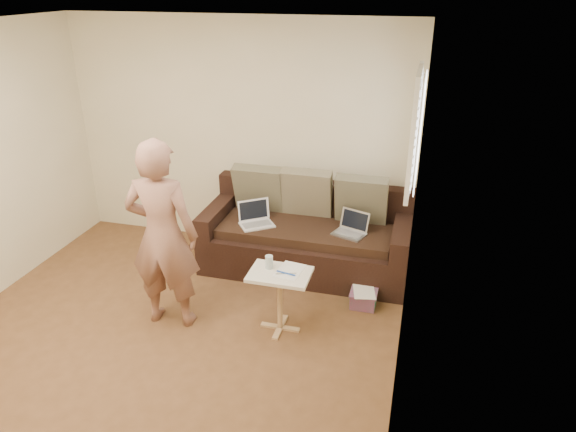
# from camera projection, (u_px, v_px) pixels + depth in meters

# --- Properties ---
(floor) EXTENTS (4.50, 4.50, 0.00)m
(floor) POSITION_uv_depth(u_px,v_px,m) (156.00, 354.00, 4.48)
(floor) COLOR brown
(floor) RESTS_ON ground
(ceiling) EXTENTS (4.50, 4.50, 0.00)m
(ceiling) POSITION_uv_depth(u_px,v_px,m) (113.00, 35.00, 3.40)
(ceiling) COLOR white
(ceiling) RESTS_ON wall_back
(wall_back) EXTENTS (4.00, 0.00, 4.00)m
(wall_back) POSITION_uv_depth(u_px,v_px,m) (239.00, 136.00, 5.91)
(wall_back) COLOR beige
(wall_back) RESTS_ON ground
(wall_right) EXTENTS (0.00, 4.50, 4.50)m
(wall_right) POSITION_uv_depth(u_px,v_px,m) (408.00, 249.00, 3.47)
(wall_right) COLOR beige
(wall_right) RESTS_ON ground
(window_blinds) EXTENTS (0.12, 0.88, 1.08)m
(window_blinds) POSITION_uv_depth(u_px,v_px,m) (416.00, 131.00, 4.63)
(window_blinds) COLOR white
(window_blinds) RESTS_ON wall_right
(sofa) EXTENTS (2.20, 0.95, 0.85)m
(sofa) POSITION_uv_depth(u_px,v_px,m) (306.00, 233.00, 5.65)
(sofa) COLOR black
(sofa) RESTS_ON ground
(pillow_left) EXTENTS (0.55, 0.29, 0.57)m
(pillow_left) POSITION_uv_depth(u_px,v_px,m) (259.00, 189.00, 5.84)
(pillow_left) COLOR brown
(pillow_left) RESTS_ON sofa
(pillow_mid) EXTENTS (0.55, 0.27, 0.57)m
(pillow_mid) POSITION_uv_depth(u_px,v_px,m) (307.00, 193.00, 5.72)
(pillow_mid) COLOR #727052
(pillow_mid) RESTS_ON sofa
(pillow_right) EXTENTS (0.55, 0.28, 0.57)m
(pillow_right) POSITION_uv_depth(u_px,v_px,m) (361.00, 200.00, 5.55)
(pillow_right) COLOR brown
(pillow_right) RESTS_ON sofa
(laptop_silver) EXTENTS (0.38, 0.33, 0.21)m
(laptop_silver) POSITION_uv_depth(u_px,v_px,m) (349.00, 235.00, 5.39)
(laptop_silver) COLOR #B7BABC
(laptop_silver) RESTS_ON sofa
(laptop_white) EXTENTS (0.43, 0.41, 0.25)m
(laptop_white) POSITION_uv_depth(u_px,v_px,m) (257.00, 226.00, 5.60)
(laptop_white) COLOR white
(laptop_white) RESTS_ON sofa
(person) EXTENTS (0.68, 0.49, 1.77)m
(person) POSITION_uv_depth(u_px,v_px,m) (163.00, 235.00, 4.57)
(person) COLOR #88504A
(person) RESTS_ON ground
(side_table) EXTENTS (0.54, 0.38, 0.59)m
(side_table) POSITION_uv_depth(u_px,v_px,m) (280.00, 301.00, 4.69)
(side_table) COLOR silver
(side_table) RESTS_ON ground
(drinking_glass) EXTENTS (0.07, 0.07, 0.12)m
(drinking_glass) POSITION_uv_depth(u_px,v_px,m) (269.00, 262.00, 4.62)
(drinking_glass) COLOR silver
(drinking_glass) RESTS_ON side_table
(scissors) EXTENTS (0.20, 0.14, 0.02)m
(scissors) POSITION_uv_depth(u_px,v_px,m) (286.00, 273.00, 4.54)
(scissors) COLOR silver
(scissors) RESTS_ON side_table
(paper_on_table) EXTENTS (0.25, 0.33, 0.00)m
(paper_on_table) POSITION_uv_depth(u_px,v_px,m) (290.00, 271.00, 4.60)
(paper_on_table) COLOR white
(paper_on_table) RESTS_ON side_table
(striped_box) EXTENTS (0.26, 0.26, 0.16)m
(striped_box) POSITION_uv_depth(u_px,v_px,m) (364.00, 298.00, 5.12)
(striped_box) COLOR #D31F7B
(striped_box) RESTS_ON ground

